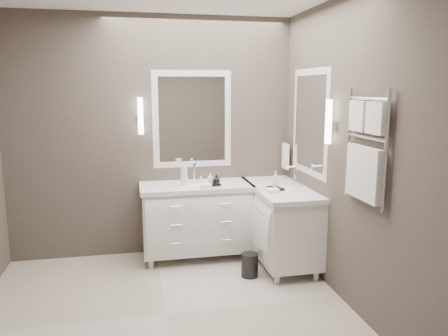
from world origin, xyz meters
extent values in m
cube|color=beige|center=(0.00, 0.00, -0.01)|extent=(3.20, 3.00, 0.01)
cube|color=#484039|center=(0.00, 1.50, 1.35)|extent=(3.20, 0.01, 2.70)
cube|color=#484039|center=(0.00, -1.50, 1.35)|extent=(3.20, 0.01, 2.70)
cube|color=#484039|center=(1.60, 0.00, 1.35)|extent=(0.01, 3.00, 2.70)
cube|color=white|center=(0.45, 1.23, 0.45)|extent=(1.20, 0.55, 0.70)
cube|color=white|center=(0.45, 1.23, 0.82)|extent=(1.24, 0.59, 0.05)
ellipsoid|color=white|center=(0.45, 1.23, 0.81)|extent=(0.36, 0.28, 0.12)
cylinder|color=white|center=(0.45, 1.39, 0.96)|extent=(0.02, 0.02, 0.22)
cube|color=white|center=(1.33, 0.90, 0.45)|extent=(0.55, 1.20, 0.70)
cube|color=white|center=(1.33, 0.90, 0.82)|extent=(0.59, 1.24, 0.05)
ellipsoid|color=white|center=(1.33, 0.90, 0.81)|extent=(0.36, 0.28, 0.12)
cylinder|color=white|center=(1.49, 0.90, 0.96)|extent=(0.02, 0.02, 0.22)
cube|color=white|center=(0.45, 1.49, 1.55)|extent=(0.90, 0.02, 1.10)
cube|color=white|center=(0.45, 1.49, 1.55)|extent=(0.77, 0.02, 0.96)
cube|color=white|center=(1.59, 0.80, 1.55)|extent=(0.02, 0.90, 1.10)
cube|color=white|center=(1.59, 0.80, 1.55)|extent=(0.02, 0.90, 0.96)
cube|color=white|center=(-0.13, 1.43, 1.55)|extent=(0.05, 0.05, 0.10)
cylinder|color=white|center=(-0.13, 1.43, 1.60)|extent=(0.06, 0.06, 0.40)
cube|color=white|center=(1.53, 0.22, 1.55)|extent=(0.05, 0.05, 0.10)
cylinder|color=white|center=(1.53, 0.22, 1.60)|extent=(0.06, 0.06, 0.40)
cylinder|color=white|center=(1.55, 1.36, 1.25)|extent=(0.02, 0.22, 0.02)
cube|color=white|center=(1.54, 1.36, 1.11)|extent=(0.03, 0.17, 0.30)
cylinder|color=white|center=(1.56, -0.68, 1.45)|extent=(0.03, 0.03, 0.90)
cylinder|color=white|center=(1.56, -0.12, 1.45)|extent=(0.03, 0.03, 0.90)
cube|color=white|center=(1.55, -0.53, 1.68)|extent=(0.06, 0.22, 0.24)
cube|color=white|center=(1.55, -0.27, 1.68)|extent=(0.06, 0.22, 0.24)
cube|color=white|center=(1.55, -0.40, 1.24)|extent=(0.06, 0.46, 0.42)
cylinder|color=black|center=(0.90, 0.59, 0.12)|extent=(0.20, 0.20, 0.24)
cube|color=black|center=(0.62, 1.12, 0.86)|extent=(0.17, 0.14, 0.02)
cube|color=black|center=(1.22, 0.79, 0.86)|extent=(0.17, 0.20, 0.03)
cylinder|color=silver|center=(0.31, 1.20, 0.95)|extent=(0.08, 0.08, 0.21)
imported|color=white|center=(0.59, 1.14, 0.93)|extent=(0.06, 0.06, 0.12)
imported|color=black|center=(0.65, 1.09, 0.92)|extent=(0.11, 0.11, 0.11)
imported|color=white|center=(1.22, 0.79, 0.96)|extent=(0.07, 0.07, 0.17)
camera|label=1|loc=(-0.22, -3.47, 1.90)|focal=35.00mm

